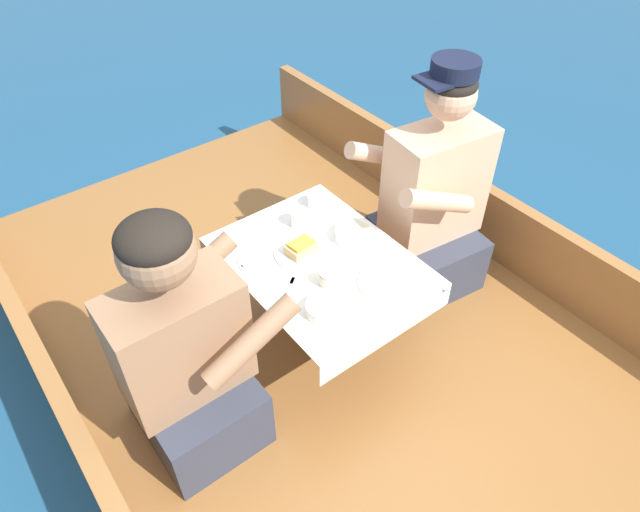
{
  "coord_description": "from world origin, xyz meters",
  "views": [
    {
      "loc": [
        -0.94,
        -1.16,
        2.14
      ],
      "look_at": [
        0.0,
        0.06,
        0.74
      ],
      "focal_mm": 32.0,
      "sensor_mm": 36.0,
      "label": 1
    }
  ],
  "objects_px": {
    "person_starboard": "(432,203)",
    "coffee_cup_port": "(317,199)",
    "coffee_cup_starboard": "(300,217)",
    "tin_can": "(328,278)",
    "person_port": "(186,357)",
    "sandwich": "(301,247)"
  },
  "relations": [
    {
      "from": "person_starboard",
      "to": "coffee_cup_port",
      "type": "distance_m",
      "value": 0.48
    },
    {
      "from": "coffee_cup_starboard",
      "to": "tin_can",
      "type": "bearing_deg",
      "value": -109.22
    },
    {
      "from": "person_port",
      "to": "coffee_cup_port",
      "type": "height_order",
      "value": "person_port"
    },
    {
      "from": "person_port",
      "to": "coffee_cup_port",
      "type": "relative_size",
      "value": 9.17
    },
    {
      "from": "person_starboard",
      "to": "coffee_cup_starboard",
      "type": "bearing_deg",
      "value": -13.87
    },
    {
      "from": "coffee_cup_starboard",
      "to": "tin_can",
      "type": "xyz_separation_m",
      "value": [
        -0.11,
        -0.33,
        -0.01
      ]
    },
    {
      "from": "coffee_cup_port",
      "to": "tin_can",
      "type": "distance_m",
      "value": 0.46
    },
    {
      "from": "sandwich",
      "to": "coffee_cup_port",
      "type": "xyz_separation_m",
      "value": [
        0.23,
        0.2,
        -0.0
      ]
    },
    {
      "from": "person_port",
      "to": "person_starboard",
      "type": "relative_size",
      "value": 0.93
    },
    {
      "from": "person_port",
      "to": "coffee_cup_starboard",
      "type": "distance_m",
      "value": 0.72
    },
    {
      "from": "person_starboard",
      "to": "sandwich",
      "type": "distance_m",
      "value": 0.63
    },
    {
      "from": "coffee_cup_port",
      "to": "tin_can",
      "type": "bearing_deg",
      "value": -122.26
    },
    {
      "from": "person_port",
      "to": "sandwich",
      "type": "bearing_deg",
      "value": 14.06
    },
    {
      "from": "sandwich",
      "to": "person_port",
      "type": "bearing_deg",
      "value": -165.95
    },
    {
      "from": "person_starboard",
      "to": "coffee_cup_starboard",
      "type": "relative_size",
      "value": 10.59
    },
    {
      "from": "coffee_cup_starboard",
      "to": "sandwich",
      "type": "bearing_deg",
      "value": -124.35
    },
    {
      "from": "person_port",
      "to": "person_starboard",
      "type": "distance_m",
      "value": 1.19
    },
    {
      "from": "sandwich",
      "to": "coffee_cup_port",
      "type": "distance_m",
      "value": 0.3
    },
    {
      "from": "coffee_cup_starboard",
      "to": "tin_can",
      "type": "distance_m",
      "value": 0.35
    },
    {
      "from": "person_port",
      "to": "coffee_cup_port",
      "type": "bearing_deg",
      "value": 23.54
    },
    {
      "from": "sandwich",
      "to": "tin_can",
      "type": "distance_m",
      "value": 0.19
    },
    {
      "from": "sandwich",
      "to": "coffee_cup_port",
      "type": "height_order",
      "value": "sandwich"
    }
  ]
}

